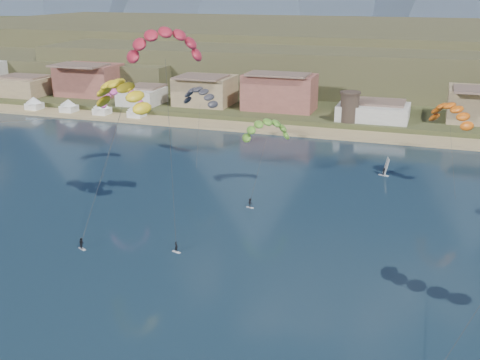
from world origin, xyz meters
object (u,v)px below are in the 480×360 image
object	(u,v)px
kitesurfer_yellow	(121,90)
windsurfer	(385,170)
watchtower	(350,107)
kitesurfer_red	(165,39)
kitesurfer_green	(266,127)

from	to	relation	value
kitesurfer_yellow	windsurfer	world-z (taller)	kitesurfer_yellow
kitesurfer_yellow	windsurfer	xyz separation A→B (m)	(41.00, 37.08, -20.86)
kitesurfer_yellow	windsurfer	distance (m)	59.09
watchtower	kitesurfer_red	bearing A→B (deg)	-102.37
watchtower	windsurfer	size ratio (longest dim) A/B	2.20
watchtower	kitesurfer_yellow	size ratio (longest dim) A/B	0.32
watchtower	windsurfer	xyz separation A→B (m)	(13.81, -40.91, -5.13)
kitesurfer_yellow	kitesurfer_red	bearing A→B (deg)	-14.65
watchtower	kitesurfer_red	xyz separation A→B (m)	(-17.65, -80.49, 24.48)
kitesurfer_yellow	windsurfer	size ratio (longest dim) A/B	6.85
windsurfer	kitesurfer_green	bearing A→B (deg)	-141.17
kitesurfer_red	kitesurfer_yellow	world-z (taller)	kitesurfer_red
kitesurfer_red	kitesurfer_green	world-z (taller)	kitesurfer_red
kitesurfer_red	kitesurfer_green	bearing A→B (deg)	65.87
watchtower	kitesurfer_red	size ratio (longest dim) A/B	0.25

